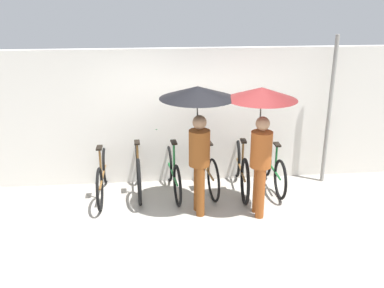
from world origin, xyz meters
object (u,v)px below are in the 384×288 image
Objects in this scene: parked_bicycle_4 at (240,167)px; pedestrian_center at (261,115)px; parked_bicycle_0 at (103,174)px; parked_bicycle_1 at (138,169)px; parked_bicycle_3 at (206,168)px; parked_bicycle_2 at (173,172)px; parked_bicycle_5 at (273,167)px; pedestrian_leading at (198,112)px.

parked_bicycle_4 is 0.94× the size of pedestrian_center.
parked_bicycle_4 reaches higher than parked_bicycle_0.
parked_bicycle_1 is 1.04× the size of parked_bicycle_3.
parked_bicycle_1 is at bearing 83.00° from parked_bicycle_3.
parked_bicycle_0 is at bearing 94.49° from parked_bicycle_4.
parked_bicycle_2 is 0.89× the size of parked_bicycle_4.
parked_bicycle_1 reaches higher than parked_bicycle_2.
parked_bicycle_5 is 0.83× the size of pedestrian_center.
parked_bicycle_1 reaches higher than parked_bicycle_3.
pedestrian_center is (0.08, -0.86, 1.19)m from parked_bicycle_4.
parked_bicycle_2 is at bearing 95.15° from parked_bicycle_4.
parked_bicycle_3 is 0.60m from parked_bicycle_4.
pedestrian_center is (0.68, -0.94, 1.20)m from parked_bicycle_3.
parked_bicycle_3 is 1.18m from parked_bicycle_5.
parked_bicycle_5 is (1.18, -0.02, -0.03)m from parked_bicycle_3.
pedestrian_leading reaches higher than parked_bicycle_1.
pedestrian_leading is (-0.24, -0.79, 1.23)m from parked_bicycle_3.
pedestrian_leading is at bearing -158.17° from parked_bicycle_2.
parked_bicycle_0 is 0.89× the size of pedestrian_leading.
parked_bicycle_5 is at bearing -93.93° from parked_bicycle_1.
pedestrian_center is at bearing -150.75° from parked_bicycle_3.
parked_bicycle_2 reaches higher than parked_bicycle_3.
parked_bicycle_3 is 1.48m from pedestrian_leading.
parked_bicycle_1 is 1.73m from pedestrian_leading.
parked_bicycle_4 is at bearing 33.76° from pedestrian_leading.
pedestrian_leading is (0.35, -0.69, 1.25)m from parked_bicycle_2.
parked_bicycle_3 is at bearing 123.78° from pedestrian_center.
parked_bicycle_0 is 2.36m from parked_bicycle_4.
pedestrian_center is at bearing -170.23° from parked_bicycle_4.
parked_bicycle_1 is at bearing 91.22° from parked_bicycle_4.
parked_bicycle_2 is at bearing 144.55° from pedestrian_center.
pedestrian_leading reaches higher than parked_bicycle_4.
parked_bicycle_4 is 1.14× the size of parked_bicycle_5.
pedestrian_leading reaches higher than pedestrian_center.
parked_bicycle_1 is 1.77m from parked_bicycle_4.
parked_bicycle_2 is (0.59, -0.11, -0.03)m from parked_bicycle_1.
parked_bicycle_0 is 1.77m from parked_bicycle_3.
parked_bicycle_4 reaches higher than parked_bicycle_5.
parked_bicycle_0 is at bearing 84.17° from parked_bicycle_2.
parked_bicycle_4 is 1.47m from pedestrian_center.
pedestrian_center reaches higher than parked_bicycle_4.
parked_bicycle_5 is at bearing 21.54° from pedestrian_leading.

